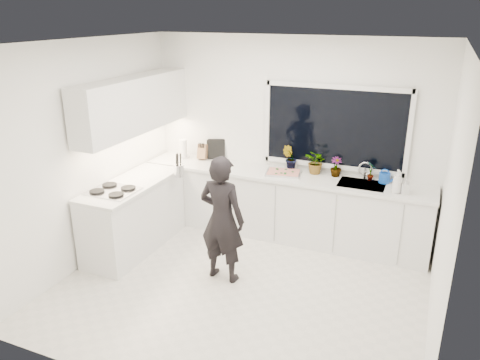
% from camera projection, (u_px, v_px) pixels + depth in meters
% --- Properties ---
extents(floor, '(4.00, 3.50, 0.02)m').
position_uv_depth(floor, '(241.00, 288.00, 5.37)').
color(floor, beige).
rests_on(floor, ground).
extents(wall_back, '(4.00, 0.02, 2.70)m').
position_uv_depth(wall_back, '(291.00, 137.00, 6.42)').
color(wall_back, white).
rests_on(wall_back, ground).
extents(wall_left, '(0.02, 3.50, 2.70)m').
position_uv_depth(wall_left, '(88.00, 155.00, 5.64)').
color(wall_left, white).
rests_on(wall_left, ground).
extents(wall_right, '(0.02, 3.50, 2.70)m').
position_uv_depth(wall_right, '(448.00, 206.00, 4.16)').
color(wall_right, white).
rests_on(wall_right, ground).
extents(ceiling, '(4.00, 3.50, 0.02)m').
position_uv_depth(ceiling, '(241.00, 42.00, 4.44)').
color(ceiling, white).
rests_on(ceiling, wall_back).
extents(window, '(1.80, 0.02, 1.00)m').
position_uv_depth(window, '(335.00, 127.00, 6.11)').
color(window, black).
rests_on(window, wall_back).
extents(base_cabinets_back, '(3.92, 0.58, 0.88)m').
position_uv_depth(base_cabinets_back, '(282.00, 206.00, 6.47)').
color(base_cabinets_back, white).
rests_on(base_cabinets_back, floor).
extents(base_cabinets_left, '(0.58, 1.60, 0.88)m').
position_uv_depth(base_cabinets_left, '(134.00, 217.00, 6.13)').
color(base_cabinets_left, white).
rests_on(base_cabinets_left, floor).
extents(countertop_back, '(3.94, 0.62, 0.04)m').
position_uv_depth(countertop_back, '(283.00, 175.00, 6.30)').
color(countertop_back, silver).
rests_on(countertop_back, base_cabinets_back).
extents(countertop_left, '(0.62, 1.60, 0.04)m').
position_uv_depth(countertop_left, '(131.00, 184.00, 5.97)').
color(countertop_left, silver).
rests_on(countertop_left, base_cabinets_left).
extents(upper_cabinets, '(0.34, 2.10, 0.70)m').
position_uv_depth(upper_cabinets, '(134.00, 105.00, 5.99)').
color(upper_cabinets, white).
rests_on(upper_cabinets, wall_left).
extents(sink, '(0.58, 0.42, 0.14)m').
position_uv_depth(sink, '(361.00, 188.00, 5.94)').
color(sink, silver).
rests_on(sink, countertop_back).
extents(faucet, '(0.03, 0.03, 0.22)m').
position_uv_depth(faucet, '(365.00, 171.00, 6.05)').
color(faucet, silver).
rests_on(faucet, countertop_back).
extents(stovetop, '(0.56, 0.48, 0.03)m').
position_uv_depth(stovetop, '(113.00, 190.00, 5.67)').
color(stovetop, black).
rests_on(stovetop, countertop_left).
extents(person, '(0.57, 0.40, 1.51)m').
position_uv_depth(person, '(222.00, 219.00, 5.31)').
color(person, black).
rests_on(person, floor).
extents(pizza_tray, '(0.51, 0.41, 0.03)m').
position_uv_depth(pizza_tray, '(283.00, 173.00, 6.27)').
color(pizza_tray, '#B4B4B8').
rests_on(pizza_tray, countertop_back).
extents(pizza, '(0.46, 0.37, 0.01)m').
position_uv_depth(pizza, '(283.00, 172.00, 6.26)').
color(pizza, red).
rests_on(pizza, pizza_tray).
extents(watering_can, '(0.17, 0.17, 0.13)m').
position_uv_depth(watering_can, '(384.00, 178.00, 5.94)').
color(watering_can, '#1246AE').
rests_on(watering_can, countertop_back).
extents(paper_towel_roll, '(0.12, 0.12, 0.26)m').
position_uv_depth(paper_towel_roll, '(183.00, 149.00, 6.93)').
color(paper_towel_roll, white).
rests_on(paper_towel_roll, countertop_back).
extents(knife_block, '(0.14, 0.11, 0.22)m').
position_uv_depth(knife_block, '(202.00, 152.00, 6.86)').
color(knife_block, '#A17F4B').
rests_on(knife_block, countertop_back).
extents(utensil_crock, '(0.16, 0.16, 0.16)m').
position_uv_depth(utensil_crock, '(179.00, 171.00, 6.17)').
color(utensil_crock, '#AFAEB3').
rests_on(utensil_crock, countertop_left).
extents(picture_frame_large, '(0.22, 0.07, 0.28)m').
position_uv_depth(picture_frame_large, '(214.00, 149.00, 6.89)').
color(picture_frame_large, black).
rests_on(picture_frame_large, countertop_back).
extents(picture_frame_small, '(0.24, 0.11, 0.30)m').
position_uv_depth(picture_frame_small, '(216.00, 149.00, 6.87)').
color(picture_frame_small, black).
rests_on(picture_frame_small, countertop_back).
extents(herb_plants, '(1.28, 0.36, 0.34)m').
position_uv_depth(herb_plants, '(317.00, 163.00, 6.24)').
color(herb_plants, '#26662D').
rests_on(herb_plants, countertop_back).
extents(soap_bottles, '(0.23, 0.15, 0.29)m').
position_uv_depth(soap_bottles, '(400.00, 183.00, 5.58)').
color(soap_bottles, '#D8BF66').
rests_on(soap_bottles, countertop_back).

